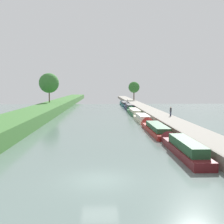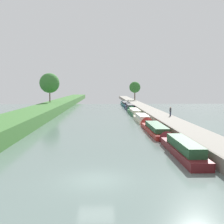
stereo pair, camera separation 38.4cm
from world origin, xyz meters
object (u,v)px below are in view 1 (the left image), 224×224
at_px(narrowboat_cream, 141,118).
at_px(mooring_bollard_far, 127,100).
at_px(narrowboat_green, 134,111).
at_px(narrowboat_red, 155,128).
at_px(narrowboat_navy, 129,107).
at_px(person_walking, 171,111).
at_px(narrowboat_maroon, 183,147).
at_px(narrowboat_teal, 124,104).

xyz_separation_m(narrowboat_cream, mooring_bollard_far, (2.05, 48.99, 0.84)).
height_order(narrowboat_cream, mooring_bollard_far, mooring_bollard_far).
xyz_separation_m(narrowboat_cream, narrowboat_green, (0.11, 13.05, -0.01)).
height_order(narrowboat_red, mooring_bollard_far, mooring_bollard_far).
height_order(narrowboat_green, narrowboat_navy, narrowboat_navy).
bearing_deg(mooring_bollard_far, person_walking, -86.95).
relative_size(narrowboat_cream, narrowboat_green, 0.76).
bearing_deg(narrowboat_maroon, narrowboat_teal, 90.04).
distance_m(person_walking, mooring_bollard_far, 51.72).
distance_m(narrowboat_maroon, narrowboat_green, 38.23).
bearing_deg(narrowboat_red, narrowboat_maroon, -89.32).
bearing_deg(narrowboat_maroon, narrowboat_navy, 89.91).
relative_size(narrowboat_navy, mooring_bollard_far, 26.83).
bearing_deg(mooring_bollard_far, narrowboat_maroon, -91.44).
bearing_deg(narrowboat_teal, narrowboat_navy, -89.52).
distance_m(narrowboat_cream, person_walking, 5.69).
xyz_separation_m(narrowboat_green, mooring_bollard_far, (1.94, 35.94, 0.85)).
xyz_separation_m(narrowboat_green, narrowboat_navy, (0.16, 12.89, 0.10)).
relative_size(narrowboat_red, narrowboat_green, 0.91).
bearing_deg(narrowboat_red, narrowboat_teal, 89.89).
distance_m(narrowboat_teal, mooring_bollard_far, 8.12).
bearing_deg(person_walking, narrowboat_navy, 99.00).
distance_m(narrowboat_maroon, narrowboat_teal, 66.31).
distance_m(narrowboat_cream, narrowboat_teal, 41.14).
bearing_deg(narrowboat_green, narrowboat_teal, 89.93).
height_order(narrowboat_navy, person_walking, person_walking).
distance_m(narrowboat_red, narrowboat_green, 25.67).
relative_size(narrowboat_cream, person_walking, 6.42).
bearing_deg(narrowboat_maroon, mooring_bollard_far, 88.56).
relative_size(narrowboat_green, person_walking, 8.48).
height_order(narrowboat_cream, narrowboat_teal, narrowboat_cream).
height_order(narrowboat_navy, narrowboat_teal, narrowboat_navy).
xyz_separation_m(narrowboat_green, narrowboat_teal, (0.04, 28.08, 0.06)).
xyz_separation_m(narrowboat_maroon, person_walking, (4.62, 22.52, 1.35)).
relative_size(narrowboat_teal, person_walking, 9.91).
distance_m(narrowboat_green, narrowboat_teal, 28.08).
relative_size(narrowboat_navy, person_walking, 7.27).
distance_m(narrowboat_red, narrowboat_navy, 38.56).
distance_m(narrowboat_red, narrowboat_cream, 12.62).
bearing_deg(mooring_bollard_far, narrowboat_cream, -92.40).
bearing_deg(mooring_bollard_far, narrowboat_green, -93.09).
xyz_separation_m(narrowboat_cream, narrowboat_teal, (0.15, 41.14, 0.05)).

